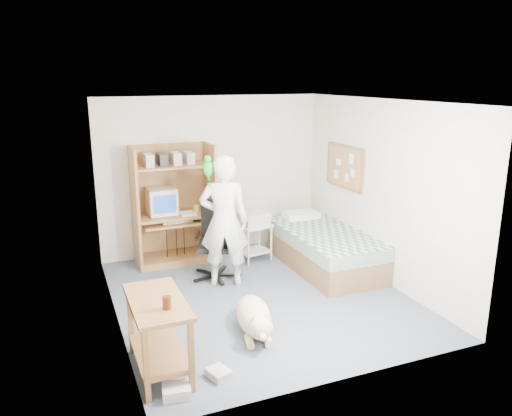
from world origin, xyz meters
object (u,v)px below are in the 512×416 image
at_px(computer_hutch, 174,209).
at_px(dog, 254,317).
at_px(person, 224,221).
at_px(bed, 324,248).
at_px(printer_cart, 254,236).
at_px(office_chair, 216,251).
at_px(side_desk, 158,325).

bearing_deg(computer_hutch, dog, -83.83).
bearing_deg(person, bed, -156.65).
height_order(bed, printer_cart, bed).
xyz_separation_m(office_chair, dog, (-0.10, -1.72, -0.20)).
bearing_deg(office_chair, dog, -72.15).
relative_size(person, printer_cart, 3.12).
height_order(computer_hutch, printer_cart, computer_hutch).
relative_size(bed, dog, 1.75).
bearing_deg(dog, bed, 53.21).
relative_size(office_chair, dog, 0.94).
relative_size(office_chair, printer_cart, 1.88).
relative_size(bed, side_desk, 2.02).
relative_size(computer_hutch, office_chair, 1.66).
xyz_separation_m(bed, printer_cart, (-0.87, 0.66, 0.10)).
xyz_separation_m(side_desk, office_chair, (1.23, 2.07, -0.11)).
height_order(side_desk, printer_cart, side_desk).
distance_m(office_chair, person, 0.60).
bearing_deg(person, office_chair, -63.35).
bearing_deg(bed, side_desk, -147.50).
distance_m(office_chair, dog, 1.73).
relative_size(office_chair, person, 0.60).
relative_size(side_desk, person, 0.55).
distance_m(computer_hutch, printer_cart, 1.30).
bearing_deg(printer_cart, person, -147.12).
distance_m(side_desk, dog, 1.22).
bearing_deg(bed, person, -177.98).
bearing_deg(person, side_desk, 75.66).
bearing_deg(computer_hutch, office_chair, -66.21).
xyz_separation_m(bed, dog, (-1.72, -1.47, -0.10)).
distance_m(computer_hutch, bed, 2.35).
bearing_deg(bed, computer_hutch, 150.71).
distance_m(person, dog, 1.59).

